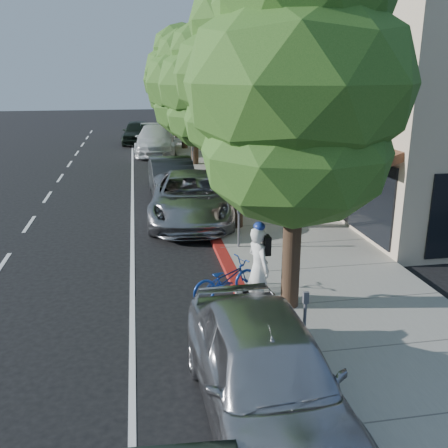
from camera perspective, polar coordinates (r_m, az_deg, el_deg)
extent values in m
plane|color=black|center=(13.11, 1.06, -6.27)|extent=(120.00, 120.00, 0.00)
cube|color=gray|center=(20.97, 3.08, 2.97)|extent=(4.60, 56.00, 0.15)
cube|color=#9E998E|center=(20.59, -3.18, 2.69)|extent=(0.30, 56.00, 0.15)
cube|color=maroon|center=(13.99, 0.28, -4.38)|extent=(0.32, 4.00, 0.15)
cube|color=#BFAE93|center=(32.14, 12.18, 13.75)|extent=(10.00, 36.00, 7.00)
cylinder|color=black|center=(10.99, 7.71, -3.25)|extent=(0.40, 0.40, 2.81)
ellipsoid|color=#255218|center=(10.44, 8.20, 8.20)|extent=(3.95, 3.95, 3.16)
ellipsoid|color=#255218|center=(10.32, 8.53, 15.72)|extent=(4.65, 4.65, 3.72)
ellipsoid|color=#255218|center=(10.38, 8.91, 23.72)|extent=(3.49, 3.49, 2.79)
cylinder|color=black|center=(16.56, 1.51, 4.00)|extent=(0.40, 0.40, 2.88)
ellipsoid|color=#255218|center=(16.19, 1.58, 11.84)|extent=(3.51, 3.51, 2.81)
ellipsoid|color=#255218|center=(16.12, 1.62, 16.80)|extent=(4.13, 4.13, 3.30)
ellipsoid|color=#255218|center=(16.18, 1.67, 22.06)|extent=(3.10, 3.10, 2.48)
cylinder|color=black|center=(22.38, -1.55, 7.13)|extent=(0.40, 0.40, 2.63)
ellipsoid|color=#255218|center=(22.11, -1.59, 12.40)|extent=(3.88, 3.88, 3.10)
ellipsoid|color=#255218|center=(22.04, -1.62, 15.71)|extent=(4.57, 4.57, 3.65)
ellipsoid|color=#255218|center=(22.05, -1.65, 19.22)|extent=(3.42, 3.42, 2.74)
cylinder|color=black|center=(28.26, -3.36, 9.18)|extent=(0.40, 0.40, 2.59)
ellipsoid|color=#255218|center=(28.05, -3.44, 13.30)|extent=(4.58, 4.58, 3.67)
ellipsoid|color=#255218|center=(27.99, -3.49, 15.87)|extent=(5.39, 5.39, 4.31)
ellipsoid|color=#255218|center=(27.99, -3.54, 18.59)|extent=(4.04, 4.04, 3.23)
cylinder|color=black|center=(34.16, -4.57, 10.78)|extent=(0.40, 0.40, 2.88)
ellipsoid|color=#255218|center=(33.99, -4.66, 14.58)|extent=(4.38, 4.38, 3.51)
ellipsoid|color=#255218|center=(33.95, -4.72, 16.94)|extent=(5.16, 5.16, 4.12)
ellipsoid|color=#255218|center=(33.98, -4.79, 19.43)|extent=(3.87, 3.87, 3.09)
cylinder|color=black|center=(40.12, -5.41, 11.47)|extent=(0.40, 0.40, 2.55)
ellipsoid|color=#255218|center=(39.98, -5.50, 14.33)|extent=(4.38, 4.38, 3.50)
ellipsoid|color=#255218|center=(39.94, -5.55, 16.11)|extent=(5.15, 5.15, 4.12)
ellipsoid|color=#255218|center=(39.93, -5.61, 17.99)|extent=(3.86, 3.86, 3.09)
imported|color=white|center=(11.28, 3.96, -5.02)|extent=(0.65, 0.81, 1.92)
imported|color=navy|center=(11.90, 0.14, -6.35)|extent=(1.87, 1.27, 0.93)
imported|color=#9A9A9F|center=(17.93, -3.92, 3.05)|extent=(3.33, 6.33, 1.70)
imported|color=black|center=(21.31, -5.96, 5.19)|extent=(1.90, 5.04, 1.64)
imported|color=white|center=(33.05, -7.87, 9.49)|extent=(2.83, 6.21, 1.76)
imported|color=black|center=(38.00, -9.87, 10.32)|extent=(2.46, 5.08, 1.67)
imported|color=#ABABB0|center=(7.86, 4.83, -16.58)|extent=(2.14, 5.08, 1.72)
imported|color=black|center=(24.29, -0.37, 7.14)|extent=(1.03, 1.00, 1.66)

